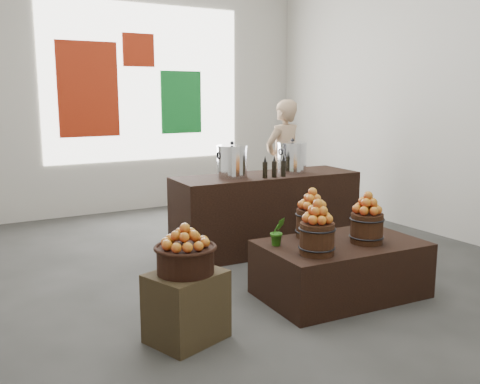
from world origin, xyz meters
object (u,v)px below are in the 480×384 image
display_table (341,269)px  shopper (283,161)px  stock_pot_center (292,158)px  stock_pot_left (232,162)px  counter (266,212)px  wicker_basket (186,260)px  crate (186,306)px

display_table → shopper: 3.05m
display_table → stock_pot_center: bearing=73.6°
stock_pot_left → stock_pot_center: bearing=-2.7°
display_table → counter: 1.62m
wicker_basket → counter: bearing=43.2°
stock_pot_center → wicker_basket: bearing=-142.1°
wicker_basket → display_table: bearing=4.4°
counter → stock_pot_left: (-0.45, 0.02, 0.62)m
stock_pot_center → crate: bearing=-142.1°
counter → stock_pot_left: bearing=180.0°
crate → shopper: 4.07m
crate → wicker_basket: bearing=0.0°
crate → stock_pot_left: 2.36m
shopper → crate: bearing=33.2°
crate → stock_pot_center: (2.18, 1.70, 0.81)m
wicker_basket → stock_pot_center: stock_pot_center is taller
crate → shopper: (2.85, 2.84, 0.61)m
display_table → crate: bearing=-172.2°
stock_pot_center → display_table: bearing=-109.8°
stock_pot_left → counter: bearing=-2.7°
display_table → counter: (0.22, 1.59, 0.20)m
display_table → wicker_basket: bearing=-172.2°
counter → shopper: (1.02, 1.13, 0.43)m
stock_pot_left → stock_pot_center: (0.80, -0.04, 0.00)m
stock_pot_left → stock_pot_center: same height
crate → wicker_basket: wicker_basket is taller
wicker_basket → shopper: shopper is taller
counter → wicker_basket: bearing=-134.1°
wicker_basket → shopper: (2.85, 2.84, 0.25)m
wicker_basket → shopper: size_ratio=0.24×
shopper → counter: bearing=36.1°
stock_pot_left → wicker_basket: bearing=-128.4°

